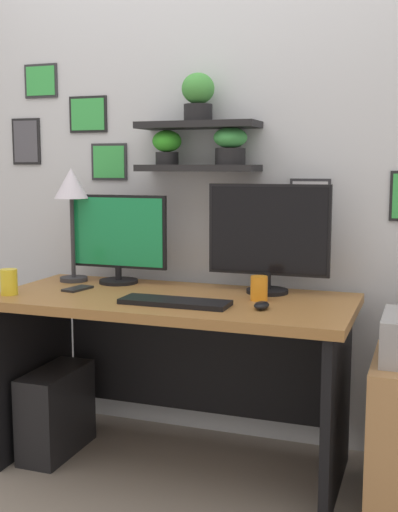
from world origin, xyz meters
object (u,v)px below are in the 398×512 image
object	(u,v)px
computer_tower_left	(56,411)
keyboard	(175,302)
computer_mouse	(262,305)
water_cup	(9,282)
monitor_left	(119,237)
monitor_right	(268,235)
cell_phone	(77,289)
desk	(177,343)
pen_cup	(259,288)
desk_lamp	(71,193)

from	to	relation	value
computer_tower_left	keyboard	bearing A→B (deg)	-8.66
computer_mouse	water_cup	distance (m)	1.09
computer_tower_left	computer_mouse	bearing A→B (deg)	-3.67
monitor_left	monitor_right	size ratio (longest dim) A/B	0.90
monitor_left	cell_phone	bearing A→B (deg)	-113.69
desk	monitor_right	world-z (taller)	monitor_right
computer_mouse	pen_cup	world-z (taller)	pen_cup
desk_lamp	cell_phone	distance (m)	0.47
computer_mouse	water_cup	world-z (taller)	water_cup
monitor_right	water_cup	size ratio (longest dim) A/B	4.80
desk	computer_mouse	size ratio (longest dim) A/B	16.72
monitor_left	pen_cup	xyz separation A→B (m)	(0.72, -0.17, -0.16)
desk	monitor_right	size ratio (longest dim) A/B	2.85
water_cup	computer_tower_left	size ratio (longest dim) A/B	0.27
computer_mouse	water_cup	bearing A→B (deg)	-175.58
desk_lamp	water_cup	size ratio (longest dim) A/B	4.84
desk	water_cup	distance (m)	0.76
monitor_right	pen_cup	bearing A→B (deg)	-88.38
desk	water_cup	bearing A→B (deg)	-159.74
computer_mouse	computer_tower_left	xyz separation A→B (m)	(-0.96, 0.06, -0.57)
monitor_left	computer_mouse	xyz separation A→B (m)	(0.77, -0.33, -0.20)
keyboard	cell_phone	world-z (taller)	keyboard
computer_mouse	monitor_right	bearing A→B (deg)	99.58
desk	pen_cup	distance (m)	0.45
desk	computer_tower_left	size ratio (longest dim) A/B	3.76
monitor_right	pen_cup	size ratio (longest dim) A/B	5.28
pen_cup	water_cup	world-z (taller)	water_cup
monitor_left	computer_mouse	world-z (taller)	monitor_left
monitor_left	water_cup	world-z (taller)	monitor_left
computer_mouse	monitor_left	bearing A→B (deg)	156.83
keyboard	cell_phone	distance (m)	0.54
monitor_left	computer_tower_left	size ratio (longest dim) A/B	1.18
monitor_right	computer_tower_left	size ratio (longest dim) A/B	1.32
computer_mouse	water_cup	size ratio (longest dim) A/B	0.82
keyboard	pen_cup	world-z (taller)	pen_cup
monitor_right	desk_lamp	world-z (taller)	desk_lamp
computer_mouse	computer_tower_left	bearing A→B (deg)	176.33
desk_lamp	water_cup	world-z (taller)	desk_lamp
pen_cup	computer_tower_left	bearing A→B (deg)	-173.99
computer_mouse	computer_tower_left	world-z (taller)	computer_mouse
monitor_right	computer_mouse	size ratio (longest dim) A/B	5.87
desk_lamp	cell_phone	xyz separation A→B (m)	(0.13, -0.19, -0.41)
desk	keyboard	size ratio (longest dim) A/B	3.42
pen_cup	monitor_left	bearing A→B (deg)	166.60
monitor_right	water_cup	xyz separation A→B (m)	(-1.03, -0.41, -0.19)
keyboard	pen_cup	distance (m)	0.35
monitor_left	computer_tower_left	distance (m)	0.84
desk	cell_phone	world-z (taller)	cell_phone
desk	water_cup	size ratio (longest dim) A/B	13.68
water_cup	pen_cup	bearing A→B (deg)	13.17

